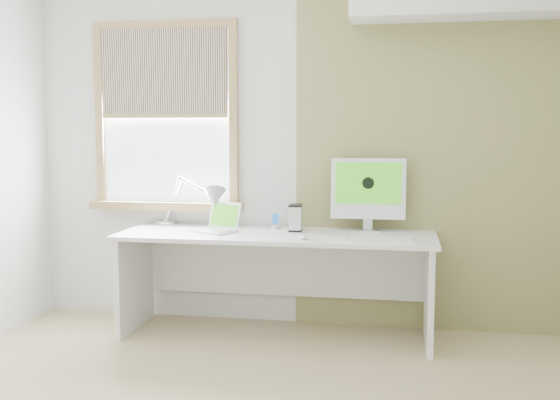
% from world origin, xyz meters
% --- Properties ---
extents(room, '(4.04, 3.54, 2.64)m').
position_xyz_m(room, '(0.00, 0.00, 1.30)').
color(room, tan).
rests_on(room, ground).
extents(accent_wall, '(2.00, 0.02, 2.60)m').
position_xyz_m(accent_wall, '(1.00, 1.74, 1.30)').
color(accent_wall, olive).
rests_on(accent_wall, room).
extents(window, '(1.20, 0.14, 1.42)m').
position_xyz_m(window, '(-1.00, 1.71, 1.54)').
color(window, '#9E7D4B').
rests_on(window, room).
extents(desk, '(2.20, 0.70, 0.73)m').
position_xyz_m(desk, '(-0.09, 1.44, 0.53)').
color(desk, white).
rests_on(desk, room).
extents(desk_lamp, '(0.62, 0.37, 0.37)m').
position_xyz_m(desk_lamp, '(-0.65, 1.57, 0.93)').
color(desk_lamp, silver).
rests_on(desk_lamp, desk).
extents(laptop, '(0.37, 0.35, 0.20)m').
position_xyz_m(laptop, '(-0.50, 1.40, 0.78)').
color(laptop, silver).
rests_on(laptop, desk).
extents(phone_dock, '(0.07, 0.07, 0.13)m').
position_xyz_m(phone_dock, '(-0.13, 1.57, 0.77)').
color(phone_dock, silver).
rests_on(phone_dock, desk).
extents(external_drive, '(0.10, 0.15, 0.19)m').
position_xyz_m(external_drive, '(0.03, 1.52, 0.82)').
color(external_drive, silver).
rests_on(external_drive, desk).
extents(imac, '(0.53, 0.18, 0.52)m').
position_xyz_m(imac, '(0.53, 1.62, 1.02)').
color(imac, silver).
rests_on(imac, desk).
extents(keyboard, '(0.44, 0.15, 0.02)m').
position_xyz_m(keyboard, '(0.64, 1.21, 0.74)').
color(keyboard, white).
rests_on(keyboard, desk).
extents(mouse, '(0.08, 0.11, 0.03)m').
position_xyz_m(mouse, '(0.14, 1.17, 0.74)').
color(mouse, white).
rests_on(mouse, desk).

